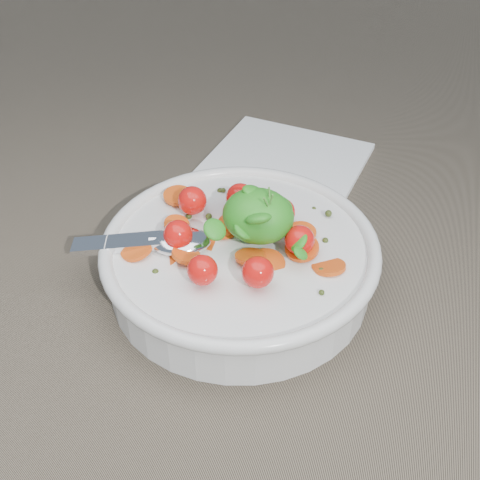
# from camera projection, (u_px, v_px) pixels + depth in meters

# --- Properties ---
(ground) EXTENTS (6.00, 6.00, 0.00)m
(ground) POSITION_uv_depth(u_px,v_px,m) (213.00, 286.00, 0.54)
(ground) COLOR #716451
(ground) RESTS_ON ground
(bowl) EXTENTS (0.26, 0.24, 0.10)m
(bowl) POSITION_uv_depth(u_px,v_px,m) (240.00, 259.00, 0.52)
(bowl) COLOR white
(bowl) RESTS_ON ground
(napkin) EXTENTS (0.19, 0.17, 0.01)m
(napkin) POSITION_uv_depth(u_px,v_px,m) (286.00, 160.00, 0.70)
(napkin) COLOR white
(napkin) RESTS_ON ground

